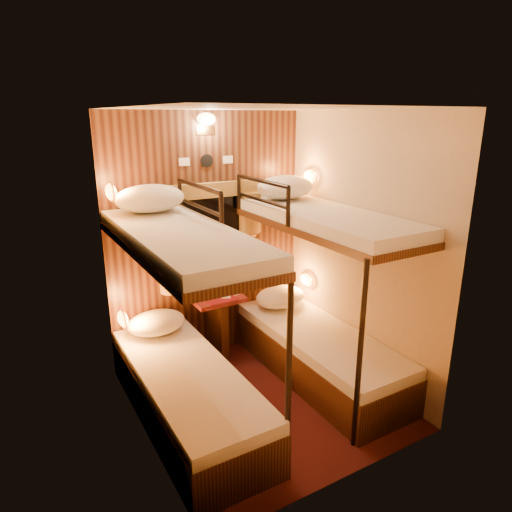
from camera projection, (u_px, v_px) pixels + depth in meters
floor at (262, 399)px, 3.95m from camera, size 2.10×2.10×0.00m
ceiling at (263, 108)px, 3.24m from camera, size 2.10×2.10×0.00m
wall_back at (208, 238)px, 4.46m from camera, size 2.40×0.00×2.40m
wall_front at (352, 316)px, 2.73m from camera, size 2.40×0.00×2.40m
wall_left at (137, 291)px, 3.12m from camera, size 0.00×2.40×2.40m
wall_right at (358, 250)px, 4.07m from camera, size 0.00×2.40×2.40m
back_panel at (208, 239)px, 4.45m from camera, size 2.00×0.03×2.40m
bunk_left at (186, 357)px, 3.53m from camera, size 0.72×1.90×1.82m
bunk_right at (319, 321)px, 4.15m from camera, size 0.72×1.90×1.82m
window at (210, 241)px, 4.43m from camera, size 1.00×0.12×0.79m
curtains at (211, 234)px, 4.38m from camera, size 1.10×0.22×1.00m
back_fixtures at (206, 128)px, 4.11m from camera, size 0.54×0.09×0.48m
reading_lamps at (223, 243)px, 4.16m from camera, size 2.00×0.20×1.25m
table at (218, 319)px, 4.53m from camera, size 0.50×0.34×0.66m
bottle_left at (219, 285)px, 4.49m from camera, size 0.07×0.07×0.24m
bottle_right at (216, 286)px, 4.44m from camera, size 0.08×0.08×0.27m
sachet_a at (226, 297)px, 4.45m from camera, size 0.11×0.10×0.01m
sachet_b at (235, 294)px, 4.53m from camera, size 0.09×0.07×0.01m
pillow_lower_left at (156, 323)px, 4.11m from camera, size 0.52×0.37×0.21m
pillow_lower_right at (280, 297)px, 4.70m from camera, size 0.54×0.38×0.21m
pillow_upper_left at (150, 198)px, 3.73m from camera, size 0.58×0.41×0.23m
pillow_upper_right at (285, 187)px, 4.32m from camera, size 0.57×0.41×0.23m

